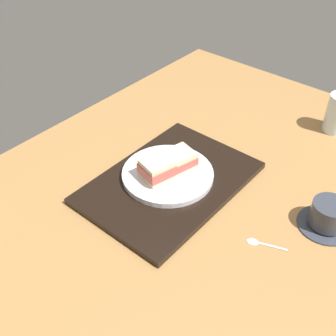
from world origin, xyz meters
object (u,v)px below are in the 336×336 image
sandwich_near (179,160)px  sandwich_far (157,169)px  sandwich_plate (168,174)px  teaspoon (258,242)px  coffee_cup (328,216)px

sandwich_near → sandwich_far: (6.59, -1.68, 0.21)cm
sandwich_plate → sandwich_near: sandwich_near is taller
sandwich_far → teaspoon: size_ratio=0.99×
sandwich_near → teaspoon: size_ratio=0.96×
sandwich_plate → sandwich_near: bearing=165.7°
sandwich_near → sandwich_far: bearing=-14.3°
teaspoon → coffee_cup: bearing=147.9°
sandwich_far → coffee_cup: sandwich_far is taller
sandwich_near → coffee_cup: sandwich_near is taller
sandwich_plate → sandwich_far: bearing=-14.3°
sandwich_far → coffee_cup: 41.18cm
sandwich_far → coffee_cup: size_ratio=0.68×
coffee_cup → teaspoon: size_ratio=1.46×
sandwich_near → coffee_cup: 37.69cm
teaspoon → sandwich_near: bearing=-103.5°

